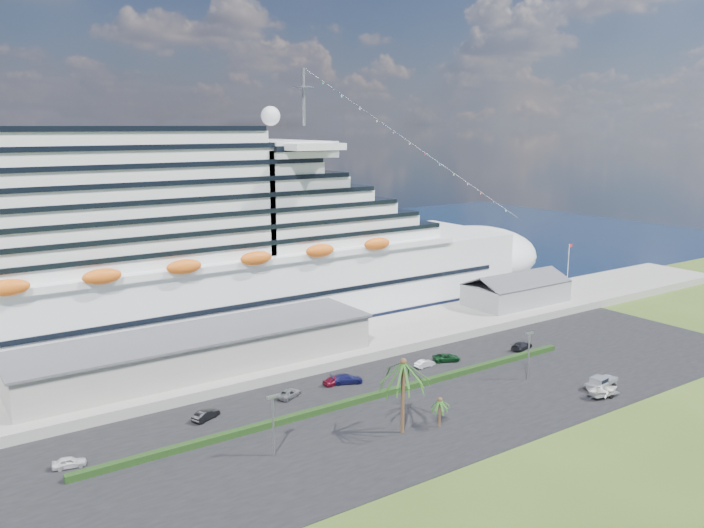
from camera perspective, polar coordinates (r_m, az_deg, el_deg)
ground at (r=102.07m, az=10.16°, el=-13.10°), size 420.00×420.00×0.00m
asphalt_lot at (r=109.43m, az=6.06°, el=-11.21°), size 140.00×38.00×0.12m
wharf at (r=131.09m, az=-2.21°, el=-6.87°), size 240.00×20.00×1.80m
water at (r=210.60m, az=-15.35°, el=-0.48°), size 420.00×160.00×0.02m
cruise_ship at (r=139.26m, az=-15.13°, el=0.55°), size 191.00×38.00×54.00m
terminal_building at (r=119.12m, az=-12.54°, el=-6.97°), size 61.00×15.00×6.30m
port_shed at (r=162.69m, az=13.49°, el=-2.26°), size 24.00×12.31×7.37m
flagpole at (r=175.42m, az=17.53°, el=-0.19°), size 1.08×0.16×12.00m
hedge at (r=108.31m, az=1.02°, el=-11.10°), size 88.00×1.10×0.90m
lamp_post_left at (r=90.55m, az=-6.57°, el=-12.59°), size 1.60×0.35×8.27m
lamp_post_right at (r=118.93m, az=14.49°, el=-6.93°), size 1.60×0.35×8.27m
palm_tall at (r=95.12m, az=4.28°, el=-8.82°), size 8.82×8.82×11.13m
palm_short at (r=99.41m, az=7.31°, el=-11.40°), size 3.53×3.53×4.56m
parked_car_0 at (r=95.89m, az=-22.45°, el=-14.99°), size 4.31×2.51×1.38m
parked_car_1 at (r=104.11m, az=-12.06°, el=-12.16°), size 4.70×3.22×1.47m
parked_car_2 at (r=110.04m, az=-5.26°, el=-10.67°), size 5.02×3.72×1.27m
parked_car_3 at (r=115.12m, az=-0.46°, el=-9.52°), size 5.82×4.09×1.56m
parked_car_4 at (r=114.72m, az=-1.44°, el=-9.64°), size 4.24×1.90×1.42m
parked_car_5 at (r=123.12m, az=6.06°, el=-8.23°), size 4.01×1.56×1.30m
parked_car_6 at (r=126.53m, az=7.87°, el=-7.70°), size 5.47×4.11×1.38m
parked_car_7 at (r=135.65m, az=13.93°, el=-6.58°), size 5.55×3.15×1.52m
pickup_truck at (r=119.76m, az=20.02°, el=-9.20°), size 6.22×2.92×2.11m
boat_trailer at (r=116.35m, az=20.26°, el=-9.82°), size 6.43×4.63×1.79m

